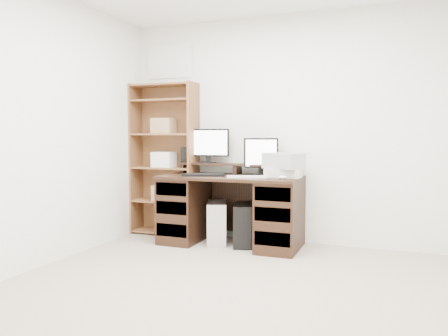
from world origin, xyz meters
The scene contains 14 objects.
room centered at (0.00, 0.00, 1.25)m, with size 3.54×4.04×2.54m.
desk centered at (-0.43, 1.64, 0.39)m, with size 1.50×0.70×0.75m.
riser_shelf centered at (-0.43, 1.85, 0.84)m, with size 1.40×0.22×0.12m.
monitor_wide centered at (-0.78, 1.85, 1.09)m, with size 0.49×0.14×0.39m.
monitor_small centered at (-0.14, 1.80, 0.97)m, with size 0.36×0.20×0.41m.
speaker centered at (-1.07, 1.82, 0.96)m, with size 0.07×0.07×0.18m, color black.
keyboard_black centered at (-0.70, 1.52, 0.76)m, with size 0.45×0.15×0.03m, color black.
keyboard_white centered at (-0.20, 1.51, 0.76)m, with size 0.41×0.12×0.02m, color white.
mouse centered at (0.17, 1.51, 0.77)m, with size 0.08×0.06×0.03m, color white.
printer centered at (0.14, 1.70, 0.80)m, with size 0.37×0.28×0.09m, color beige.
basket centered at (0.14, 1.70, 0.92)m, with size 0.38×0.27×0.16m, color #9FA4AA.
tower_silver centered at (-0.60, 1.64, 0.23)m, with size 0.20×0.46×0.46m, color silver.
tower_black centered at (-0.30, 1.66, 0.22)m, with size 0.32×0.49×0.45m.
bookshelf centered at (-1.35, 1.86, 0.92)m, with size 0.80×0.30×1.80m.
Camera 1 is at (1.18, -2.76, 1.18)m, focal length 35.00 mm.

